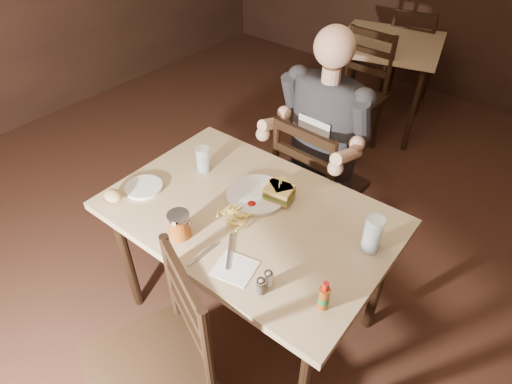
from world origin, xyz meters
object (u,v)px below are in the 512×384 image
Objects in this scene: bg_table at (388,52)px; side_plate at (144,188)px; bg_chair_near at (351,98)px; glass_left at (203,159)px; chair_far at (319,185)px; main_table at (249,224)px; diner at (322,118)px; chair_near at (147,369)px; syrup_dispenser at (179,225)px; dinner_plate at (257,195)px; hot_sauce at (324,295)px; bg_chair_far at (410,57)px; glass_right at (373,235)px.

side_plate is (-0.04, -2.49, 0.10)m from bg_table.
glass_left is at bearing -86.87° from bg_chair_near.
chair_far is at bearing 60.99° from glass_left.
chair_far reaches higher than main_table.
diner is (0.40, -1.66, 0.26)m from bg_table.
side_plate reaches higher than main_table.
bg_chair_near is 1.69m from glass_left.
main_table is at bearing 95.36° from chair_far.
bg_chair_near is 1.04× the size of diner.
syrup_dispenser is (-0.19, 0.40, 0.36)m from chair_near.
dinner_plate reaches higher than bg_table.
bg_table is at bearing 90.74° from bg_chair_near.
chair_near is 0.76m from hot_sauce.
hot_sauce is 1.01m from side_plate.
main_table is 10.88× the size of syrup_dispenser.
dinner_plate is (0.40, -2.74, 0.32)m from bg_chair_far.
chair_near is 5.68× the size of glass_right.
diner reaches higher than side_plate.
chair_near reaches higher than bg_chair_far.
bg_table is 2.21m from glass_left.
main_table is at bearing -84.25° from diner.
chair_near is 0.97m from glass_left.
chair_far is at bearing 83.69° from syrup_dispenser.
bg_chair_far is 7.06× the size of hot_sauce.
dinner_plate is 0.54m from side_plate.
side_plate is (-0.44, -0.88, 0.30)m from chair_far.
bg_chair_near is 1.27m from diner.
bg_chair_far is 2.79m from dinner_plate.
hot_sauce is (0.96, -1.96, 0.36)m from bg_chair_near.
chair_far is at bearing 92.07° from bg_chair_far.
glass_left is 0.95m from hot_sauce.
glass_right is at bearing 32.26° from syrup_dispenser.
main_table is 0.53m from side_plate.
hot_sauce is at bearing 67.98° from chair_near.
chair_near is at bearing -60.82° from glass_left.
glass_right is 0.97× the size of side_plate.
diner is 0.96m from side_plate.
diner reaches higher than bg_chair_near.
bg_chair_far is 3.06m from side_plate.
bg_table is at bearing 89.02° from side_plate.
hot_sauce is (0.90, -0.30, 0.00)m from glass_left.
bg_chair_near is at bearing 104.16° from main_table.
bg_chair_near reaches higher than side_plate.
chair_near is 0.86m from dinner_plate.
chair_far is 0.99× the size of bg_chair_near.
diner is 3.33× the size of dinner_plate.
glass_left is (-0.44, 0.78, 0.36)m from chair_near.
bg_chair_far is at bearing 90.74° from bg_chair_near.
main_table is at bearing -79.14° from bg_table.
dinner_plate is (0.40, -1.64, 0.30)m from bg_chair_near.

